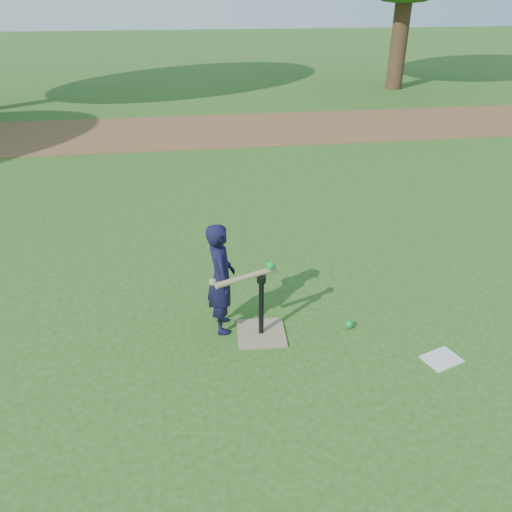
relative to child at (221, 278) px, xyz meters
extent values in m
plane|color=#285116|center=(0.10, -0.13, -0.52)|extent=(80.00, 80.00, 0.00)
cube|color=brown|center=(0.10, 7.37, -0.52)|extent=(24.00, 3.00, 0.01)
imported|color=black|center=(0.00, 0.00, 0.00)|extent=(0.26, 0.39, 1.05)
sphere|color=#0D972D|center=(1.15, -0.20, -0.48)|extent=(0.08, 0.08, 0.08)
cube|color=silver|center=(1.79, -0.75, -0.52)|extent=(0.36, 0.31, 0.01)
cube|color=#8F7A5B|center=(0.33, -0.17, -0.51)|extent=(0.46, 0.46, 0.02)
cylinder|color=black|center=(0.33, -0.17, -0.22)|extent=(0.05, 0.05, 0.55)
cylinder|color=black|center=(0.33, -0.17, 0.06)|extent=(0.08, 0.08, 0.06)
cylinder|color=tan|center=(0.21, -0.19, 0.11)|extent=(0.58, 0.26, 0.05)
sphere|color=tan|center=(-0.09, -0.23, 0.11)|extent=(0.06, 0.06, 0.06)
sphere|color=#0D972D|center=(0.42, -0.11, 0.15)|extent=(0.08, 0.08, 0.08)
cylinder|color=#382316|center=(6.60, 11.87, 1.19)|extent=(0.50, 0.50, 3.42)
camera|label=1|loc=(-0.28, -3.78, 2.24)|focal=35.00mm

